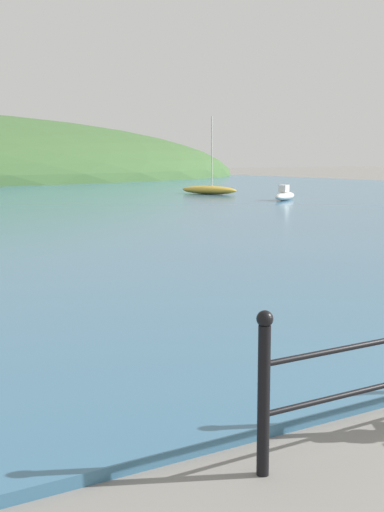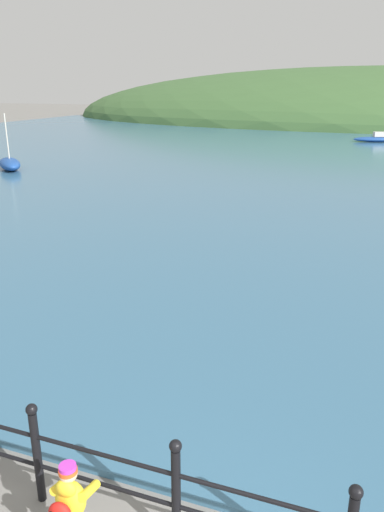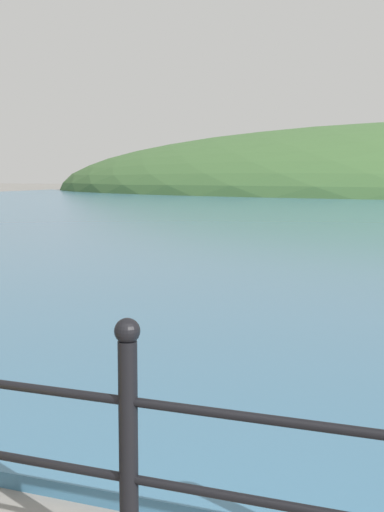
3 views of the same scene
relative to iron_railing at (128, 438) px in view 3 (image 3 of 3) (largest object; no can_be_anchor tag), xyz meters
The scene contains 1 object.
iron_railing is the anchor object (origin of this frame).
Camera 3 is at (1.15, -1.33, 1.86)m, focal length 50.00 mm.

